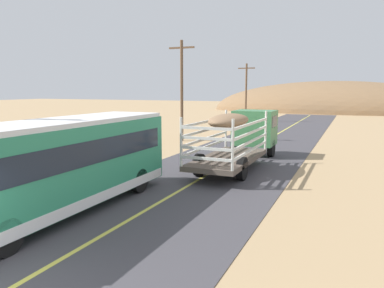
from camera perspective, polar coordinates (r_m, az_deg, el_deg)
The scene contains 6 objects.
livestock_truck at distance 22.10m, azimuth 8.20°, elevation 1.88°, with size 2.53×9.70×3.02m.
bus at distance 13.52m, azimuth -19.47°, elevation -2.83°, with size 2.54×10.00×3.21m.
power_pole_mid at distance 30.75m, azimuth -1.58°, elevation 8.59°, with size 2.20×0.24×8.15m.
power_pole_far at distance 49.34m, azimuth 8.26°, elevation 8.06°, with size 2.20×0.24×7.51m.
boulder_near_shoulder at distance 29.93m, azimuth -9.25°, elevation 1.17°, with size 1.33×1.71×1.10m, color #756656.
distant_hill at distance 77.50m, azimuth 20.57°, elevation 4.72°, with size 46.95×23.04×11.60m, color olive.
Camera 1 is at (6.56, -4.89, 4.27)m, focal length 34.93 mm.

